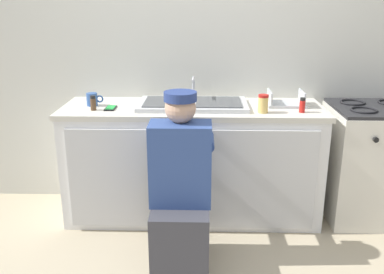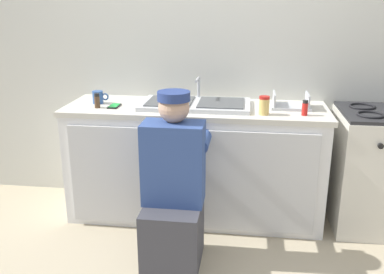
% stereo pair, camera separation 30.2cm
% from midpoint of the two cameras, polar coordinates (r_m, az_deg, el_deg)
% --- Properties ---
extents(ground_plane, '(12.00, 12.00, 0.00)m').
position_cam_midpoint_polar(ground_plane, '(3.22, -2.80, -12.54)').
color(ground_plane, tan).
extents(back_wall, '(6.00, 0.10, 2.50)m').
position_cam_midpoint_polar(back_wall, '(3.45, -2.31, 11.55)').
color(back_wall, silver).
rests_on(back_wall, ground_plane).
extents(counter_cabinet, '(1.89, 0.62, 0.84)m').
position_cam_midpoint_polar(counter_cabinet, '(3.30, -2.54, -3.68)').
color(counter_cabinet, white).
rests_on(counter_cabinet, ground_plane).
extents(countertop, '(1.93, 0.62, 0.04)m').
position_cam_midpoint_polar(countertop, '(3.17, -2.63, 3.75)').
color(countertop, beige).
rests_on(countertop, counter_cabinet).
extents(sink_double_basin, '(0.80, 0.44, 0.19)m').
position_cam_midpoint_polar(sink_double_basin, '(3.17, -2.64, 4.42)').
color(sink_double_basin, silver).
rests_on(sink_double_basin, countertop).
extents(stove_range, '(0.63, 0.62, 0.89)m').
position_cam_midpoint_polar(stove_range, '(3.48, 20.40, -3.26)').
color(stove_range, silver).
rests_on(stove_range, ground_plane).
extents(plumber_person, '(0.42, 0.61, 1.10)m').
position_cam_midpoint_polar(plumber_person, '(2.71, -4.77, -7.74)').
color(plumber_person, '#3F3F47').
rests_on(plumber_person, ground_plane).
extents(cell_phone, '(0.07, 0.14, 0.01)m').
position_cam_midpoint_polar(cell_phone, '(3.18, -13.51, 3.75)').
color(cell_phone, black).
rests_on(cell_phone, countertop).
extents(condiment_jar, '(0.07, 0.07, 0.13)m').
position_cam_midpoint_polar(condiment_jar, '(2.99, 6.62, 4.40)').
color(condiment_jar, '#DBB760').
rests_on(condiment_jar, countertop).
extents(coffee_mug, '(0.13, 0.08, 0.09)m').
position_cam_midpoint_polar(coffee_mug, '(3.30, -15.73, 4.82)').
color(coffee_mug, '#335699').
rests_on(coffee_mug, countertop).
extents(spice_bottle_red, '(0.04, 0.04, 0.10)m').
position_cam_midpoint_polar(spice_bottle_red, '(3.04, 11.76, 4.12)').
color(spice_bottle_red, red).
rests_on(spice_bottle_red, countertop).
extents(spice_bottle_pepper, '(0.04, 0.04, 0.10)m').
position_cam_midpoint_polar(spice_bottle_pepper, '(3.16, -15.75, 4.32)').
color(spice_bottle_pepper, '#513823').
rests_on(spice_bottle_pepper, countertop).
extents(dish_rack_tray, '(0.28, 0.22, 0.11)m').
position_cam_midpoint_polar(dish_rack_tray, '(3.23, 9.76, 4.56)').
color(dish_rack_tray, '#B2B7BC').
rests_on(dish_rack_tray, countertop).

